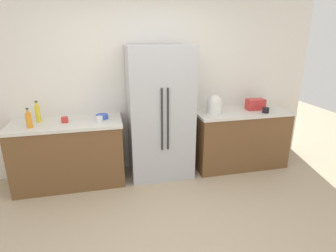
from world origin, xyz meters
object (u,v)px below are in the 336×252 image
(cup_a, at_px, (262,104))
(rice_cooker, at_px, (214,105))
(bottle_b, at_px, (38,113))
(cup_b, at_px, (65,120))
(toaster, at_px, (255,104))
(cup_d, at_px, (99,119))
(bottle_a, at_px, (29,120))
(bowl_a, at_px, (102,117))
(cup_c, at_px, (266,110))
(refrigerator, at_px, (160,113))

(cup_a, bearing_deg, rice_cooker, -168.58)
(rice_cooker, xyz_separation_m, bottle_b, (-2.40, 0.12, -0.01))
(cup_b, bearing_deg, bottle_b, 163.87)
(toaster, xyz_separation_m, cup_d, (-2.32, -0.10, -0.04))
(toaster, bearing_deg, cup_b, -179.48)
(toaster, distance_m, cup_a, 0.24)
(bottle_a, bearing_deg, bowl_a, 12.38)
(bottle_a, xyz_separation_m, cup_b, (0.40, 0.12, -0.06))
(bottle_a, relative_size, cup_d, 2.92)
(cup_a, bearing_deg, cup_d, -174.74)
(rice_cooker, bearing_deg, cup_a, 11.42)
(bottle_b, relative_size, cup_a, 3.00)
(toaster, relative_size, cup_c, 2.87)
(cup_a, bearing_deg, bowl_a, -178.05)
(rice_cooker, xyz_separation_m, bottle_a, (-2.47, -0.10, -0.03))
(cup_a, xyz_separation_m, cup_d, (-2.52, -0.23, -0.00))
(bottle_a, bearing_deg, cup_a, 4.70)
(toaster, xyz_separation_m, rice_cooker, (-0.69, -0.05, 0.04))
(bottle_b, relative_size, cup_c, 2.99)
(refrigerator, xyz_separation_m, bottle_b, (-1.61, 0.09, 0.08))
(rice_cooker, xyz_separation_m, cup_b, (-2.07, 0.03, -0.09))
(cup_d, bearing_deg, cup_a, 5.26)
(bottle_b, height_order, bowl_a, bottle_b)
(bowl_a, bearing_deg, toaster, -1.13)
(bottle_a, relative_size, cup_c, 2.63)
(toaster, relative_size, cup_d, 3.18)
(toaster, distance_m, rice_cooker, 0.70)
(bottle_a, xyz_separation_m, bottle_b, (0.06, 0.22, 0.02))
(toaster, bearing_deg, cup_c, -75.57)
(bottle_b, height_order, cup_a, bottle_b)
(cup_c, bearing_deg, cup_a, 65.92)
(cup_c, bearing_deg, cup_d, 177.52)
(toaster, relative_size, bottle_b, 0.96)
(refrigerator, relative_size, cup_d, 21.77)
(toaster, height_order, bottle_b, bottle_b)
(toaster, height_order, cup_b, toaster)
(cup_c, xyz_separation_m, cup_d, (-2.37, 0.10, -0.00))
(refrigerator, bearing_deg, rice_cooker, -1.98)
(bottle_b, bearing_deg, cup_a, 1.02)
(bowl_a, bearing_deg, refrigerator, -4.94)
(bottle_a, bearing_deg, toaster, 2.65)
(rice_cooker, relative_size, cup_a, 2.87)
(rice_cooker, xyz_separation_m, cup_d, (-1.63, -0.05, -0.09))
(bottle_a, bearing_deg, cup_d, 3.00)
(cup_a, bearing_deg, refrigerator, -174.82)
(bottle_b, xyz_separation_m, bowl_a, (0.81, -0.03, -0.09))
(cup_c, height_order, bowl_a, cup_c)
(cup_d, bearing_deg, cup_c, -2.48)
(cup_d, height_order, bowl_a, cup_d)
(cup_a, height_order, cup_c, cup_c)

